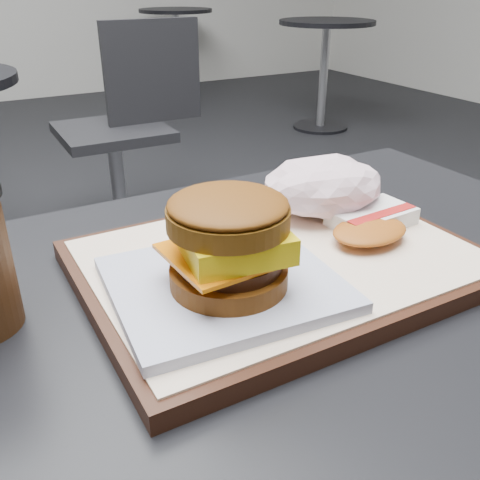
% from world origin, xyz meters
% --- Properties ---
extents(customer_table, '(0.80, 0.60, 0.77)m').
position_xyz_m(customer_table, '(0.00, 0.00, 0.58)').
color(customer_table, '#A5A5AA').
rests_on(customer_table, ground).
extents(serving_tray, '(0.38, 0.28, 0.02)m').
position_xyz_m(serving_tray, '(0.01, 0.04, 0.78)').
color(serving_tray, black).
rests_on(serving_tray, customer_table).
extents(breakfast_sandwich, '(0.20, 0.19, 0.09)m').
position_xyz_m(breakfast_sandwich, '(-0.07, -0.00, 0.83)').
color(breakfast_sandwich, silver).
rests_on(breakfast_sandwich, serving_tray).
extents(hash_brown, '(0.12, 0.10, 0.02)m').
position_xyz_m(hash_brown, '(0.12, 0.03, 0.80)').
color(hash_brown, white).
rests_on(hash_brown, serving_tray).
extents(crumpled_wrapper, '(0.14, 0.11, 0.06)m').
position_xyz_m(crumpled_wrapper, '(0.10, 0.10, 0.82)').
color(crumpled_wrapper, white).
rests_on(crumpled_wrapper, serving_tray).
extents(neighbor_chair, '(0.60, 0.43, 0.88)m').
position_xyz_m(neighbor_chair, '(0.41, 1.77, 0.51)').
color(neighbor_chair, '#A0A0A5').
rests_on(neighbor_chair, ground).
extents(bg_table_near, '(0.66, 0.66, 0.75)m').
position_xyz_m(bg_table_near, '(2.20, 2.80, 0.56)').
color(bg_table_near, black).
rests_on(bg_table_near, ground).
extents(bg_table_far, '(0.66, 0.66, 0.75)m').
position_xyz_m(bg_table_far, '(1.80, 4.50, 0.56)').
color(bg_table_far, black).
rests_on(bg_table_far, ground).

